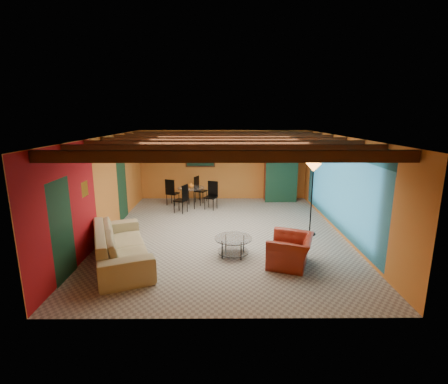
{
  "coord_description": "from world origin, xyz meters",
  "views": [
    {
      "loc": [
        -0.06,
        -8.75,
        3.24
      ],
      "look_at": [
        0.0,
        0.2,
        1.15
      ],
      "focal_mm": 26.28,
      "sensor_mm": 36.0,
      "label": 1
    }
  ],
  "objects_px": {
    "armchair": "(290,250)",
    "armoire": "(280,174)",
    "vase": "(191,177)",
    "coffee_table": "(233,246)",
    "dining_table": "(191,194)",
    "potted_plant": "(282,141)",
    "floor_lamp": "(312,199)",
    "sofa": "(121,245)"
  },
  "relations": [
    {
      "from": "armchair",
      "to": "armoire",
      "type": "relative_size",
      "value": 0.5
    },
    {
      "from": "armchair",
      "to": "vase",
      "type": "relative_size",
      "value": 5.38
    },
    {
      "from": "coffee_table",
      "to": "vase",
      "type": "relative_size",
      "value": 4.55
    },
    {
      "from": "coffee_table",
      "to": "dining_table",
      "type": "distance_m",
      "value": 4.49
    },
    {
      "from": "vase",
      "to": "potted_plant",
      "type": "bearing_deg",
      "value": 15.66
    },
    {
      "from": "floor_lamp",
      "to": "dining_table",
      "type": "bearing_deg",
      "value": 141.44
    },
    {
      "from": "coffee_table",
      "to": "vase",
      "type": "bearing_deg",
      "value": 107.85
    },
    {
      "from": "floor_lamp",
      "to": "potted_plant",
      "type": "bearing_deg",
      "value": 93.01
    },
    {
      "from": "armchair",
      "to": "armoire",
      "type": "distance_m",
      "value": 5.81
    },
    {
      "from": "armoire",
      "to": "floor_lamp",
      "type": "distance_m",
      "value": 3.79
    },
    {
      "from": "armchair",
      "to": "floor_lamp",
      "type": "height_order",
      "value": "floor_lamp"
    },
    {
      "from": "armchair",
      "to": "armoire",
      "type": "height_order",
      "value": "armoire"
    },
    {
      "from": "sofa",
      "to": "vase",
      "type": "height_order",
      "value": "vase"
    },
    {
      "from": "sofa",
      "to": "coffee_table",
      "type": "xyz_separation_m",
      "value": [
        2.54,
        0.31,
        -0.18
      ]
    },
    {
      "from": "coffee_table",
      "to": "floor_lamp",
      "type": "xyz_separation_m",
      "value": [
        2.19,
        1.42,
        0.78
      ]
    },
    {
      "from": "armchair",
      "to": "vase",
      "type": "height_order",
      "value": "vase"
    },
    {
      "from": "coffee_table",
      "to": "potted_plant",
      "type": "xyz_separation_m",
      "value": [
        1.99,
        5.21,
        2.09
      ]
    },
    {
      "from": "vase",
      "to": "armoire",
      "type": "bearing_deg",
      "value": 15.66
    },
    {
      "from": "potted_plant",
      "to": "armoire",
      "type": "bearing_deg",
      "value": 0.0
    },
    {
      "from": "armoire",
      "to": "floor_lamp",
      "type": "relative_size",
      "value": 1.03
    },
    {
      "from": "coffee_table",
      "to": "vase",
      "type": "height_order",
      "value": "vase"
    },
    {
      "from": "armchair",
      "to": "armoire",
      "type": "xyz_separation_m",
      "value": [
        0.75,
        5.72,
        0.69
      ]
    },
    {
      "from": "dining_table",
      "to": "floor_lamp",
      "type": "distance_m",
      "value": 4.59
    },
    {
      "from": "coffee_table",
      "to": "dining_table",
      "type": "xyz_separation_m",
      "value": [
        -1.37,
        4.27,
        0.27
      ]
    },
    {
      "from": "potted_plant",
      "to": "floor_lamp",
      "type": "bearing_deg",
      "value": -86.99
    },
    {
      "from": "armoire",
      "to": "vase",
      "type": "bearing_deg",
      "value": -165.87
    },
    {
      "from": "sofa",
      "to": "potted_plant",
      "type": "bearing_deg",
      "value": -60.9
    },
    {
      "from": "coffee_table",
      "to": "armoire",
      "type": "height_order",
      "value": "armoire"
    },
    {
      "from": "armchair",
      "to": "floor_lamp",
      "type": "xyz_separation_m",
      "value": [
        0.95,
        1.93,
        0.66
      ]
    },
    {
      "from": "vase",
      "to": "floor_lamp",
      "type": "bearing_deg",
      "value": -38.56
    },
    {
      "from": "coffee_table",
      "to": "sofa",
      "type": "bearing_deg",
      "value": -172.97
    },
    {
      "from": "sofa",
      "to": "floor_lamp",
      "type": "distance_m",
      "value": 5.08
    },
    {
      "from": "dining_table",
      "to": "potted_plant",
      "type": "relative_size",
      "value": 3.86
    },
    {
      "from": "sofa",
      "to": "coffee_table",
      "type": "distance_m",
      "value": 2.57
    },
    {
      "from": "potted_plant",
      "to": "vase",
      "type": "bearing_deg",
      "value": -164.34
    },
    {
      "from": "armoire",
      "to": "potted_plant",
      "type": "height_order",
      "value": "potted_plant"
    },
    {
      "from": "floor_lamp",
      "to": "armchair",
      "type": "bearing_deg",
      "value": -116.1
    },
    {
      "from": "armoire",
      "to": "vase",
      "type": "relative_size",
      "value": 10.66
    },
    {
      "from": "coffee_table",
      "to": "floor_lamp",
      "type": "height_order",
      "value": "floor_lamp"
    },
    {
      "from": "armchair",
      "to": "coffee_table",
      "type": "distance_m",
      "value": 1.35
    },
    {
      "from": "floor_lamp",
      "to": "sofa",
      "type": "bearing_deg",
      "value": -159.85
    },
    {
      "from": "armchair",
      "to": "vase",
      "type": "xyz_separation_m",
      "value": [
        -2.62,
        4.77,
        0.75
      ]
    }
  ]
}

